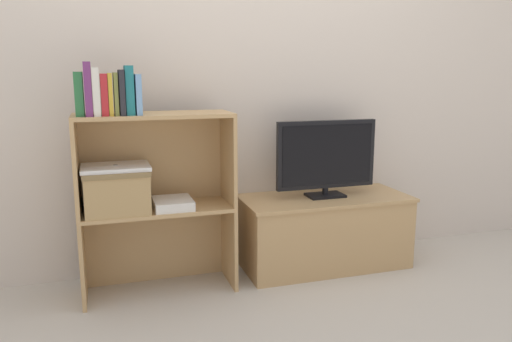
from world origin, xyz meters
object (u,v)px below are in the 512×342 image
object	(u,v)px
book_teal	(129,90)
magazine_stack	(173,203)
book_skyblue	(138,94)
tv	(326,157)
book_mustard	(110,94)
book_charcoal	(122,92)
book_plum	(88,89)
book_olive	(116,94)
tv_stand	(324,231)
laptop	(116,167)
storage_basket_left	(117,188)
book_crimson	(104,95)
book_forest	(79,94)
book_ivory	(96,92)

from	to	relation	value
book_teal	magazine_stack	bearing A→B (deg)	5.18
book_skyblue	magazine_stack	size ratio (longest dim) A/B	0.88
tv	book_mustard	xyz separation A→B (m)	(-1.21, -0.11, 0.38)
book_charcoal	magazine_stack	size ratio (longest dim) A/B	0.97
book_plum	book_olive	distance (m)	0.13
book_mustard	book_olive	size ratio (longest dim) A/B	0.99
tv_stand	magazine_stack	bearing A→B (deg)	-174.20
book_charcoal	laptop	bearing A→B (deg)	139.10
storage_basket_left	laptop	distance (m)	0.11
magazine_stack	laptop	bearing A→B (deg)	175.23
book_skyblue	book_charcoal	bearing A→B (deg)	180.00
book_olive	storage_basket_left	world-z (taller)	book_olive
book_teal	magazine_stack	size ratio (longest dim) A/B	1.06
book_plum	magazine_stack	distance (m)	0.71
storage_basket_left	magazine_stack	distance (m)	0.29
book_charcoal	storage_basket_left	size ratio (longest dim) A/B	0.67
book_crimson	book_plum	bearing A→B (deg)	180.00
book_mustard	book_skyblue	distance (m)	0.13
storage_basket_left	book_charcoal	bearing A→B (deg)	-40.90
book_charcoal	storage_basket_left	world-z (taller)	book_charcoal
book_mustard	book_charcoal	world-z (taller)	book_charcoal
tv_stand	book_skyblue	size ratio (longest dim) A/B	5.14
book_plum	magazine_stack	xyz separation A→B (m)	(0.38, 0.02, -0.60)
book_crimson	book_mustard	distance (m)	0.03
book_plum	magazine_stack	size ratio (longest dim) A/B	1.14
storage_basket_left	magazine_stack	bearing A→B (deg)	-4.77
book_teal	book_skyblue	size ratio (longest dim) A/B	1.21
book_forest	book_crimson	distance (m)	0.11
magazine_stack	book_teal	bearing A→B (deg)	-174.82
book_ivory	storage_basket_left	bearing A→B (deg)	30.00
book_teal	tv_stand	bearing A→B (deg)	5.69
book_crimson	book_mustard	size ratio (longest dim) A/B	0.99
book_crimson	book_skyblue	size ratio (longest dim) A/B	1.01
book_ivory	storage_basket_left	xyz separation A→B (m)	(0.07, 0.04, -0.49)
tv_stand	book_plum	xyz separation A→B (m)	(-1.31, -0.11, 0.87)
magazine_stack	storage_basket_left	bearing A→B (deg)	175.23
book_ivory	book_skyblue	world-z (taller)	book_ivory
book_olive	book_skyblue	bearing A→B (deg)	0.00
tv	book_olive	bearing A→B (deg)	-174.69
tv_stand	book_crimson	distance (m)	1.50
book_ivory	book_skyblue	bearing A→B (deg)	0.00
storage_basket_left	book_ivory	bearing A→B (deg)	-150.00
tv_stand	book_ivory	distance (m)	1.53
book_crimson	book_olive	bearing A→B (deg)	0.00
tv_stand	book_olive	distance (m)	1.45
book_teal	book_skyblue	world-z (taller)	book_teal
book_teal	magazine_stack	world-z (taller)	book_teal
book_crimson	storage_basket_left	size ratio (longest dim) A/B	0.61
book_ivory	laptop	world-z (taller)	book_ivory
book_mustard	laptop	size ratio (longest dim) A/B	0.60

